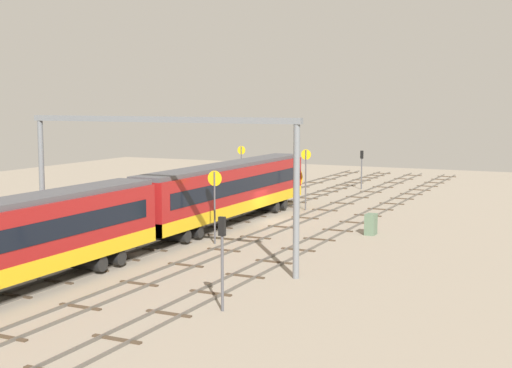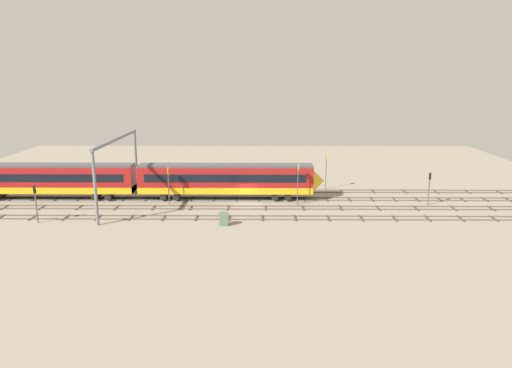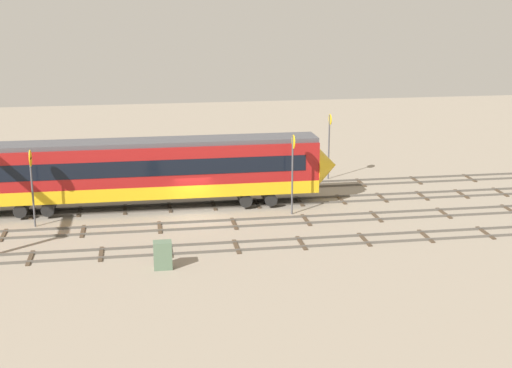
{
  "view_description": "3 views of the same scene",
  "coord_description": "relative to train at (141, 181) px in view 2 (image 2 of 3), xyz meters",
  "views": [
    {
      "loc": [
        -53.5,
        -24.28,
        9.85
      ],
      "look_at": [
        0.59,
        1.51,
        2.95
      ],
      "focal_mm": 50.16,
      "sensor_mm": 36.0,
      "label": 1
    },
    {
      "loc": [
        1.67,
        -61.69,
        17.2
      ],
      "look_at": [
        1.14,
        1.12,
        2.46
      ],
      "focal_mm": 33.22,
      "sensor_mm": 36.0,
      "label": 2
    },
    {
      "loc": [
        -3.49,
        -47.68,
        14.97
      ],
      "look_at": [
        4.44,
        0.96,
        1.84
      ],
      "focal_mm": 51.08,
      "sensor_mm": 36.0,
      "label": 3
    }
  ],
  "objects": [
    {
      "name": "speed_sign_mid_trackside",
      "position": [
        21.57,
        -2.8,
        0.95
      ],
      "size": [
        0.14,
        0.94,
        5.57
      ],
      "color": "#4C4C51",
      "rests_on": "ground"
    },
    {
      "name": "ground_plane",
      "position": [
        14.85,
        -2.22,
        -2.66
      ],
      "size": [
        104.11,
        104.11,
        0.0
      ],
      "primitive_type": "plane",
      "color": "gray"
    },
    {
      "name": "train",
      "position": [
        0.0,
        0.0,
        0.0
      ],
      "size": [
        50.4,
        3.24,
        4.8
      ],
      "color": "maroon",
      "rests_on": "ground"
    },
    {
      "name": "speed_sign_near_foreground",
      "position": [
        4.39,
        -2.81,
        0.79
      ],
      "size": [
        0.14,
        1.07,
        5.12
      ],
      "color": "#4C4C51",
      "rests_on": "ground"
    },
    {
      "name": "track_near_foreground",
      "position": [
        14.85,
        -8.89,
        -2.59
      ],
      "size": [
        88.11,
        2.4,
        0.16
      ],
      "color": "#59544C",
      "rests_on": "ground"
    },
    {
      "name": "track_second_far",
      "position": [
        14.85,
        4.45,
        -2.59
      ],
      "size": [
        88.11,
        2.4,
        0.16
      ],
      "color": "#59544C",
      "rests_on": "ground"
    },
    {
      "name": "signal_light_trackside_departure",
      "position": [
        39.01,
        -2.71,
        0.22
      ],
      "size": [
        0.31,
        0.32,
        4.38
      ],
      "color": "#4C4C51",
      "rests_on": "ground"
    },
    {
      "name": "relay_cabinet",
      "position": [
        12.36,
        -11.66,
        -1.87
      ],
      "size": [
        1.03,
        0.74,
        1.58
      ],
      "color": "#597259",
      "rests_on": "ground"
    },
    {
      "name": "speed_sign_far_trackside",
      "position": [
        26.54,
        6.25,
        0.76
      ],
      "size": [
        0.14,
        0.87,
        5.36
      ],
      "color": "#4C4C51",
      "rests_on": "ground"
    },
    {
      "name": "signal_light_trackside_approach",
      "position": [
        -9.62,
        -10.91,
        0.3
      ],
      "size": [
        0.31,
        0.32,
        4.52
      ],
      "color": "#4C4C51",
      "rests_on": "ground"
    },
    {
      "name": "track_with_train",
      "position": [
        14.85,
        -0.0,
        -2.59
      ],
      "size": [
        88.11,
        2.4,
        0.16
      ],
      "color": "#59544C",
      "rests_on": "ground"
    },
    {
      "name": "track_second_near",
      "position": [
        14.85,
        -4.45,
        -2.59
      ],
      "size": [
        88.11,
        2.4,
        0.16
      ],
      "color": "#59544C",
      "rests_on": "ground"
    },
    {
      "name": "overhead_gantry",
      "position": [
        -2.29,
        -2.53,
        4.08
      ],
      "size": [
        0.4,
        18.82,
        8.98
      ],
      "color": "slate",
      "rests_on": "ground"
    }
  ]
}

